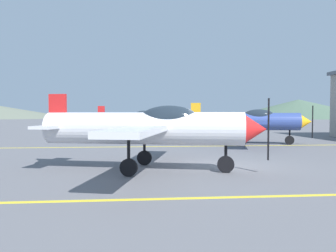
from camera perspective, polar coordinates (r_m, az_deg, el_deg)
name	(u,v)px	position (r m, az deg, el deg)	size (l,w,h in m)	color
ground_plane	(222,168)	(12.47, 9.60, -7.29)	(400.00, 400.00, 0.00)	slate
apron_line_near	(267,196)	(8.49, 17.14, -11.86)	(80.00, 0.16, 0.01)	yellow
apron_line_far	(190,146)	(20.17, 3.85, -3.61)	(80.00, 0.16, 0.01)	yellow
airplane_near	(151,127)	(11.49, -2.97, -0.21)	(8.14, 9.25, 2.78)	silver
airplane_mid	(249,121)	(22.22, 14.17, 0.90)	(8.14, 9.24, 2.78)	#33478C
airplane_far	(138,119)	(31.16, -5.34, 1.32)	(8.11, 9.31, 2.78)	#33478C
car_sedan	(232,123)	(41.13, 11.36, 0.50)	(4.63, 2.91, 1.62)	white
hill_centerleft	(298,109)	(152.03, 22.14, 2.84)	(64.26, 64.26, 8.21)	#4C6651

